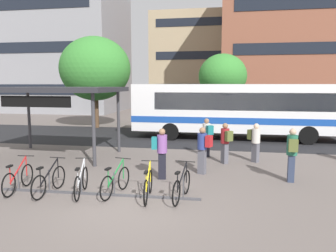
# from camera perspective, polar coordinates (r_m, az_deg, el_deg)

# --- Properties ---
(ground) EXTENTS (200.00, 200.00, 0.00)m
(ground) POSITION_cam_1_polar(r_m,az_deg,el_deg) (8.88, -6.89, -13.78)
(ground) COLOR #6B605B
(bus_lane_asphalt) EXTENTS (80.00, 7.20, 0.01)m
(bus_lane_asphalt) POSITION_cam_1_polar(r_m,az_deg,el_deg) (19.43, 2.53, -2.01)
(bus_lane_asphalt) COLOR #232326
(bus_lane_asphalt) RESTS_ON ground
(city_bus) EXTENTS (12.05, 2.68, 3.20)m
(city_bus) POSITION_cam_1_polar(r_m,az_deg,el_deg) (19.08, 11.94, 3.02)
(city_bus) COLOR white
(city_bus) RESTS_ON ground
(bike_rack) EXTENTS (6.00, 0.22, 0.70)m
(bike_rack) POSITION_cam_1_polar(r_m,az_deg,el_deg) (9.73, -12.39, -11.41)
(bike_rack) COLOR #47474C
(bike_rack) RESTS_ON ground
(parked_bicycle_red_0) EXTENTS (0.52, 1.72, 0.99)m
(parked_bicycle_red_0) POSITION_cam_1_polar(r_m,az_deg,el_deg) (10.74, -25.10, -8.51)
(parked_bicycle_red_0) COLOR black
(parked_bicycle_red_0) RESTS_ON ground
(parked_bicycle_black_1) EXTENTS (0.52, 1.72, 0.99)m
(parked_bicycle_black_1) POSITION_cam_1_polar(r_m,az_deg,el_deg) (10.15, -20.40, -9.18)
(parked_bicycle_black_1) COLOR black
(parked_bicycle_black_1) RESTS_ON ground
(parked_bicycle_silver_2) EXTENTS (0.57, 1.69, 0.99)m
(parked_bicycle_silver_2) POSITION_cam_1_polar(r_m,az_deg,el_deg) (9.78, -15.18, -9.60)
(parked_bicycle_silver_2) COLOR black
(parked_bicycle_silver_2) RESTS_ON ground
(parked_bicycle_green_3) EXTENTS (0.52, 1.71, 0.99)m
(parked_bicycle_green_3) POSITION_cam_1_polar(r_m,az_deg,el_deg) (9.58, -9.32, -9.80)
(parked_bicycle_green_3) COLOR black
(parked_bicycle_green_3) RESTS_ON ground
(parked_bicycle_yellow_4) EXTENTS (0.52, 1.72, 0.99)m
(parked_bicycle_yellow_4) POSITION_cam_1_polar(r_m,az_deg,el_deg) (9.14, -3.56, -10.56)
(parked_bicycle_yellow_4) COLOR black
(parked_bicycle_yellow_4) RESTS_ON ground
(parked_bicycle_black_5) EXTENTS (0.52, 1.71, 0.99)m
(parked_bicycle_black_5) POSITION_cam_1_polar(r_m,az_deg,el_deg) (9.08, 2.45, -10.68)
(parked_bicycle_black_5) COLOR black
(parked_bicycle_black_5) RESTS_ON ground
(transit_shelter) EXTENTS (5.60, 3.71, 3.08)m
(transit_shelter) POSITION_cam_1_polar(r_m,az_deg,el_deg) (14.89, -19.42, 5.81)
(transit_shelter) COLOR #38383D
(transit_shelter) RESTS_ON ground
(commuter_olive_pack_0) EXTENTS (0.56, 0.60, 1.65)m
(commuter_olive_pack_0) POSITION_cam_1_polar(r_m,az_deg,el_deg) (13.10, 10.19, -2.56)
(commuter_olive_pack_0) COLOR #565660
(commuter_olive_pack_0) RESTS_ON ground
(commuter_olive_pack_1) EXTENTS (0.59, 0.58, 1.61)m
(commuter_olive_pack_1) POSITION_cam_1_polar(r_m,az_deg,el_deg) (13.67, 15.25, -2.39)
(commuter_olive_pack_1) COLOR #565660
(commuter_olive_pack_1) RESTS_ON ground
(commuter_teal_pack_2) EXTENTS (0.56, 0.60, 1.71)m
(commuter_teal_pack_2) POSITION_cam_1_polar(r_m,az_deg,el_deg) (14.24, 6.94, -1.55)
(commuter_teal_pack_2) COLOR black
(commuter_teal_pack_2) RESTS_ON ground
(commuter_teal_pack_3) EXTENTS (0.56, 0.39, 1.74)m
(commuter_teal_pack_3) POSITION_cam_1_polar(r_m,az_deg,el_deg) (10.82, -1.25, -4.28)
(commuter_teal_pack_3) COLOR black
(commuter_teal_pack_3) RESTS_ON ground
(commuter_red_pack_4) EXTENTS (0.60, 0.48, 1.69)m
(commuter_red_pack_4) POSITION_cam_1_polar(r_m,az_deg,el_deg) (11.49, 6.27, -3.77)
(commuter_red_pack_4) COLOR #565660
(commuter_red_pack_4) RESTS_ON ground
(commuter_olive_pack_5) EXTENTS (0.37, 0.54, 1.78)m
(commuter_olive_pack_5) POSITION_cam_1_polar(r_m,az_deg,el_deg) (11.23, 21.22, -4.24)
(commuter_olive_pack_5) COLOR #2D3851
(commuter_olive_pack_5) RESTS_ON ground
(street_tree_0) EXTENTS (3.60, 3.60, 5.46)m
(street_tree_0) POSITION_cam_1_polar(r_m,az_deg,el_deg) (24.66, 9.70, 8.73)
(street_tree_0) COLOR brown
(street_tree_0) RESTS_ON ground
(street_tree_1) EXTENTS (5.07, 5.07, 6.60)m
(street_tree_1) POSITION_cam_1_polar(r_m,az_deg,el_deg) (24.11, -12.81, 9.90)
(street_tree_1) COLOR brown
(street_tree_1) RESTS_ON ground
(building_left_wing) EXTENTS (20.59, 10.37, 17.44)m
(building_left_wing) POSITION_cam_1_polar(r_m,az_deg,el_deg) (42.97, -22.35, 14.33)
(building_left_wing) COLOR gray
(building_left_wing) RESTS_ON ground
(building_right_wing) EXTENTS (18.46, 12.58, 16.27)m
(building_right_wing) POSITION_cam_1_polar(r_m,az_deg,el_deg) (39.79, 23.44, 14.02)
(building_right_wing) COLOR brown
(building_right_wing) RESTS_ON ground
(building_centre_block) EXTENTS (17.93, 13.39, 13.29)m
(building_centre_block) POSITION_cam_1_polar(r_m,az_deg,el_deg) (51.37, 8.25, 11.27)
(building_centre_block) COLOR tan
(building_centre_block) RESTS_ON ground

